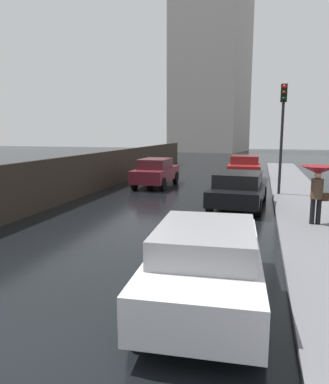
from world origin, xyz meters
TOP-DOWN VIEW (x-y plane):
  - car_red_near_kerb at (2.49, 19.28)m, footprint 1.92×3.85m
  - car_white_mid_road at (2.62, 2.52)m, footprint 2.01×4.32m
  - car_black_far_ahead at (2.66, 10.76)m, footprint 2.13×4.61m
  - car_maroon_far_lane at (-1.93, 15.03)m, footprint 1.71×4.10m
  - pedestrian_with_umbrella_near at (5.08, 8.10)m, footprint 1.03×1.03m
  - traffic_light at (4.26, 13.35)m, footprint 0.26×0.39m
  - distant_tower at (-4.09, 51.14)m, footprint 11.30×11.56m

SIDE VIEW (x-z plane):
  - car_black_far_ahead at x=2.66m, z-range 0.03..1.39m
  - car_white_mid_road at x=2.62m, z-range 0.04..1.43m
  - car_red_near_kerb at x=2.49m, z-range 0.02..1.45m
  - car_maroon_far_lane at x=-1.93m, z-range 0.03..1.51m
  - pedestrian_with_umbrella_near at x=5.08m, z-range 0.67..2.41m
  - traffic_light at x=4.26m, z-range 1.03..5.77m
  - distant_tower at x=-4.09m, z-range -1.71..34.01m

